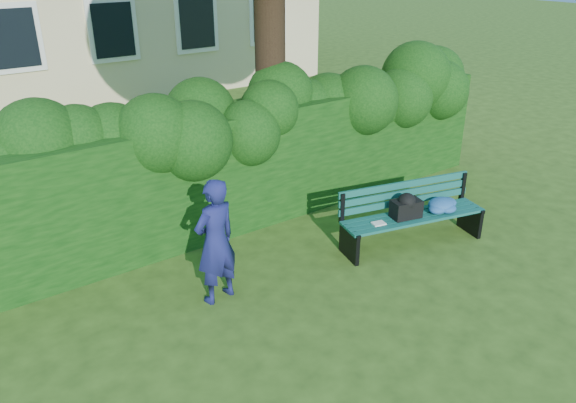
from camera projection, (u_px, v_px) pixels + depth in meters
ground at (315, 284)px, 7.26m from camera, size 80.00×80.00×0.00m
hedge at (226, 169)px, 8.51m from camera, size 10.00×1.00×1.80m
park_bench at (417, 211)px, 8.08m from camera, size 2.22×1.05×0.89m
man_reading at (216, 242)px, 6.64m from camera, size 0.64×0.48×1.59m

